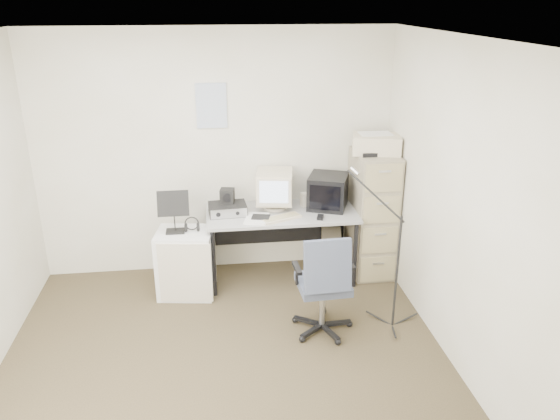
{
  "coord_description": "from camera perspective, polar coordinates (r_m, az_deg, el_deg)",
  "views": [
    {
      "loc": [
        -0.04,
        -3.6,
        2.75
      ],
      "look_at": [
        0.55,
        0.95,
        0.95
      ],
      "focal_mm": 35.0,
      "sensor_mm": 36.0,
      "label": 1
    }
  ],
  "objects": [
    {
      "name": "pc_tower",
      "position": [
        5.81,
        5.34,
        -4.54
      ],
      "size": [
        0.29,
        0.49,
        0.43
      ],
      "primitive_type": "cube",
      "rotation": [
        0.0,
        0.0,
        -0.19
      ],
      "color": "beige",
      "rests_on": "floor"
    },
    {
      "name": "wall_right",
      "position": [
        4.31,
        18.42,
        -0.09
      ],
      "size": [
        0.02,
        3.6,
        2.5
      ],
      "primitive_type": "cube",
      "color": "white",
      "rests_on": "ground"
    },
    {
      "name": "office_chair",
      "position": [
        4.71,
        4.52,
        -7.52
      ],
      "size": [
        0.58,
        0.58,
        0.95
      ],
      "primitive_type": "cube",
      "rotation": [
        0.0,
        0.0,
        0.05
      ],
      "color": "slate",
      "rests_on": "floor"
    },
    {
      "name": "wall_calendar",
      "position": [
        5.48,
        -7.18,
        10.76
      ],
      "size": [
        0.3,
        0.02,
        0.44
      ],
      "primitive_type": "cube",
      "color": "white",
      "rests_on": "wall_back"
    },
    {
      "name": "mouse",
      "position": [
        5.32,
        4.23,
        -0.75
      ],
      "size": [
        0.09,
        0.11,
        0.03
      ],
      "primitive_type": "cube",
      "rotation": [
        0.0,
        0.0,
        -0.3
      ],
      "color": "black",
      "rests_on": "desk"
    },
    {
      "name": "crt_tv",
      "position": [
        5.57,
        5.03,
        1.96
      ],
      "size": [
        0.49,
        0.5,
        0.34
      ],
      "primitive_type": "cube",
      "rotation": [
        0.0,
        0.0,
        -0.36
      ],
      "color": "black",
      "rests_on": "desk"
    },
    {
      "name": "ceiling",
      "position": [
        3.6,
        -7.07,
        17.29
      ],
      "size": [
        3.6,
        3.6,
        0.01
      ],
      "primitive_type": "cube",
      "color": "white",
      "rests_on": "ground"
    },
    {
      "name": "papers",
      "position": [
        5.29,
        -2.45,
        -0.9
      ],
      "size": [
        0.27,
        0.33,
        0.02
      ],
      "primitive_type": "cube",
      "rotation": [
        0.0,
        0.0,
        -0.24
      ],
      "color": "white",
      "rests_on": "desk"
    },
    {
      "name": "radio_speaker",
      "position": [
        5.45,
        -5.53,
        1.51
      ],
      "size": [
        0.16,
        0.15,
        0.14
      ],
      "primitive_type": "cube",
      "rotation": [
        0.0,
        0.0,
        -0.17
      ],
      "color": "black",
      "rests_on": "radio_receiver"
    },
    {
      "name": "keyboard",
      "position": [
        5.3,
        0.11,
        -0.85
      ],
      "size": [
        0.42,
        0.29,
        0.02
      ],
      "primitive_type": "cube",
      "rotation": [
        0.0,
        0.0,
        0.4
      ],
      "color": "beige",
      "rests_on": "desk"
    },
    {
      "name": "side_cart",
      "position": [
        5.42,
        -9.8,
        -5.45
      ],
      "size": [
        0.58,
        0.49,
        0.65
      ],
      "primitive_type": "cube",
      "rotation": [
        0.0,
        0.0,
        -0.14
      ],
      "color": "white",
      "rests_on": "floor"
    },
    {
      "name": "desk",
      "position": [
        5.62,
        0.15,
        -3.66
      ],
      "size": [
        1.5,
        0.7,
        0.73
      ],
      "primitive_type": "cube",
      "color": "#9B9B9B",
      "rests_on": "floor"
    },
    {
      "name": "crt_monitor",
      "position": [
        5.51,
        -0.57,
        2.11
      ],
      "size": [
        0.41,
        0.42,
        0.39
      ],
      "primitive_type": "cube",
      "rotation": [
        0.0,
        0.0,
        -0.15
      ],
      "color": "beige",
      "rests_on": "desk"
    },
    {
      "name": "headphones",
      "position": [
        5.28,
        -9.19,
        -1.69
      ],
      "size": [
        0.17,
        0.17,
        0.03
      ],
      "primitive_type": "torus",
      "rotation": [
        0.0,
        0.0,
        0.17
      ],
      "color": "black",
      "rests_on": "side_cart"
    },
    {
      "name": "filing_cabinet",
      "position": [
        5.73,
        9.58,
        -0.38
      ],
      "size": [
        0.4,
        0.6,
        1.3
      ],
      "primitive_type": "cube",
      "color": "tan",
      "rests_on": "floor"
    },
    {
      "name": "radio_receiver",
      "position": [
        5.43,
        -5.5,
        0.11
      ],
      "size": [
        0.38,
        0.29,
        0.1
      ],
      "primitive_type": "cube",
      "rotation": [
        0.0,
        0.0,
        0.07
      ],
      "color": "black",
      "rests_on": "desk"
    },
    {
      "name": "floor",
      "position": [
        4.53,
        -5.58,
        -16.14
      ],
      "size": [
        3.6,
        3.6,
        0.01
      ],
      "primitive_type": "cube",
      "color": "#3A3020",
      "rests_on": "ground"
    },
    {
      "name": "wall_back",
      "position": [
        5.6,
        -6.75,
        5.76
      ],
      "size": [
        3.6,
        0.02,
        2.5
      ],
      "primitive_type": "cube",
      "color": "white",
      "rests_on": "ground"
    },
    {
      "name": "mic_stand",
      "position": [
        4.77,
        12.27,
        -4.7
      ],
      "size": [
        0.03,
        0.03,
        1.38
      ],
      "primitive_type": "cylinder",
      "rotation": [
        0.0,
        0.0,
        2.31
      ],
      "color": "black",
      "rests_on": "floor"
    },
    {
      "name": "printer",
      "position": [
        5.5,
        10.04,
        6.81
      ],
      "size": [
        0.53,
        0.42,
        0.18
      ],
      "primitive_type": "cube",
      "rotation": [
        0.0,
        0.0,
        -0.24
      ],
      "color": "beige",
      "rests_on": "filing_cabinet"
    },
    {
      "name": "wall_front",
      "position": [
        2.34,
        -4.97,
        -18.56
      ],
      "size": [
        3.6,
        0.02,
        2.5
      ],
      "primitive_type": "cube",
      "color": "white",
      "rests_on": "ground"
    },
    {
      "name": "music_stand",
      "position": [
        5.22,
        -11.04,
        -0.11
      ],
      "size": [
        0.33,
        0.26,
        0.43
      ],
      "primitive_type": "cube",
      "rotation": [
        0.0,
        0.0,
        0.39
      ],
      "color": "black",
      "rests_on": "side_cart"
    },
    {
      "name": "desk_speaker",
      "position": [
        5.61,
        2.63,
        1.09
      ],
      "size": [
        0.1,
        0.1,
        0.15
      ],
      "primitive_type": "cube",
      "rotation": [
        0.0,
        0.0,
        0.34
      ],
      "color": "beige",
      "rests_on": "desk"
    }
  ]
}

